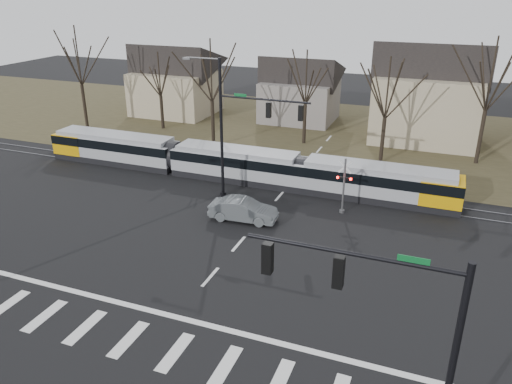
% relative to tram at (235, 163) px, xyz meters
% --- Properties ---
extents(ground, '(140.00, 140.00, 0.00)m').
position_rel_tram_xyz_m(ground, '(4.49, -16.00, -1.43)').
color(ground, black).
extents(grass_verge, '(140.00, 28.00, 0.01)m').
position_rel_tram_xyz_m(grass_verge, '(4.49, 16.00, -1.43)').
color(grass_verge, '#38331E').
rests_on(grass_verge, ground).
extents(crosswalk, '(27.00, 2.60, 0.01)m').
position_rel_tram_xyz_m(crosswalk, '(4.49, -20.00, -1.43)').
color(crosswalk, silver).
rests_on(crosswalk, ground).
extents(stop_line, '(28.00, 0.35, 0.01)m').
position_rel_tram_xyz_m(stop_line, '(4.49, -17.80, -1.43)').
color(stop_line, silver).
rests_on(stop_line, ground).
extents(lane_dashes, '(0.18, 30.00, 0.01)m').
position_rel_tram_xyz_m(lane_dashes, '(4.49, -0.00, -1.43)').
color(lane_dashes, silver).
rests_on(lane_dashes, ground).
extents(rail_pair, '(90.00, 1.52, 0.06)m').
position_rel_tram_xyz_m(rail_pair, '(4.49, -0.20, -1.40)').
color(rail_pair, '#59595E').
rests_on(rail_pair, ground).
extents(tram, '(34.70, 2.58, 2.63)m').
position_rel_tram_xyz_m(tram, '(0.00, 0.00, 0.00)').
color(tram, gray).
rests_on(tram, ground).
extents(sedan, '(2.31, 4.85, 1.52)m').
position_rel_tram_xyz_m(sedan, '(3.49, -6.79, -0.68)').
color(sedan, slate).
rests_on(sedan, ground).
extents(signal_pole_near_right, '(6.72, 0.44, 8.00)m').
position_rel_tram_xyz_m(signal_pole_near_right, '(14.60, -22.00, 3.73)').
color(signal_pole_near_right, black).
rests_on(signal_pole_near_right, ground).
extents(signal_pole_far, '(9.28, 0.44, 10.20)m').
position_rel_tram_xyz_m(signal_pole_far, '(2.08, -3.50, 4.27)').
color(signal_pole_far, black).
rests_on(signal_pole_far, ground).
extents(rail_crossing_signal, '(1.08, 0.36, 4.00)m').
position_rel_tram_xyz_m(rail_crossing_signal, '(9.49, -3.21, 0.45)').
color(rail_crossing_signal, '#59595B').
rests_on(rail_crossing_signal, ground).
extents(tree_row, '(59.20, 7.20, 10.00)m').
position_rel_tram_xyz_m(tree_row, '(6.49, 10.00, 3.57)').
color(tree_row, black).
rests_on(tree_row, ground).
extents(house_a, '(9.72, 8.64, 8.60)m').
position_rel_tram_xyz_m(house_a, '(-15.51, 18.00, 3.03)').
color(house_a, tan).
rests_on(house_a, ground).
extents(house_b, '(8.64, 7.56, 7.65)m').
position_rel_tram_xyz_m(house_b, '(-0.51, 20.00, 2.54)').
color(house_b, slate).
rests_on(house_b, ground).
extents(house_c, '(10.80, 8.64, 10.10)m').
position_rel_tram_xyz_m(house_c, '(13.49, 17.00, 3.80)').
color(house_c, tan).
rests_on(house_c, ground).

